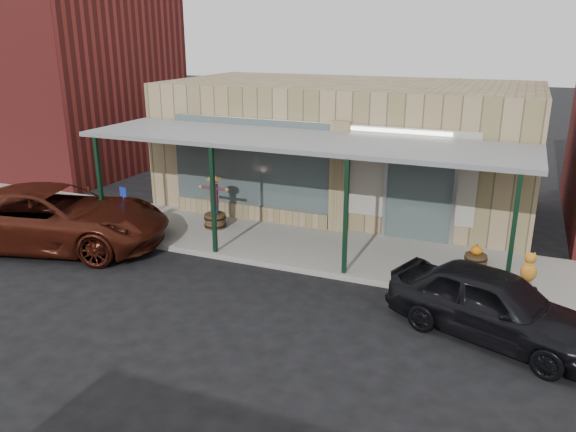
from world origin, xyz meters
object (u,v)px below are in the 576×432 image
at_px(barrel_scarecrow, 215,210).
at_px(handicap_sign, 124,203).
at_px(parked_sedan, 493,304).
at_px(car_maroon, 55,217).
at_px(barrel_pumpkin, 476,259).

height_order(barrel_scarecrow, handicap_sign, barrel_scarecrow).
relative_size(handicap_sign, parked_sedan, 0.31).
xyz_separation_m(barrel_scarecrow, car_maroon, (-3.48, -2.77, 0.16)).
distance_m(barrel_scarecrow, parked_sedan, 8.73).
distance_m(barrel_scarecrow, barrel_pumpkin, 7.54).
bearing_deg(barrel_scarecrow, handicap_sign, -125.96).
relative_size(barrel_pumpkin, car_maroon, 0.11).
xyz_separation_m(handicap_sign, car_maroon, (-1.28, -1.39, -0.17)).
bearing_deg(barrel_pumpkin, handicap_sign, -172.96).
bearing_deg(handicap_sign, barrel_scarecrow, 45.43).
relative_size(barrel_pumpkin, parked_sedan, 0.15).
height_order(handicap_sign, parked_sedan, parked_sedan).
bearing_deg(barrel_scarecrow, barrel_pumpkin, 20.50).
distance_m(handicap_sign, car_maroon, 1.89).
height_order(barrel_scarecrow, car_maroon, barrel_scarecrow).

